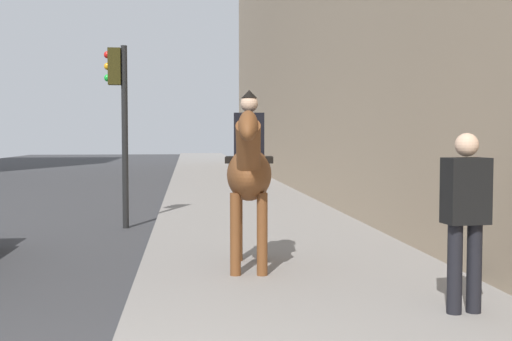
% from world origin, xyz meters
% --- Properties ---
extents(mounted_horse_near, '(2.15, 0.72, 2.25)m').
position_xyz_m(mounted_horse_near, '(4.71, -1.39, 1.36)').
color(mounted_horse_near, brown).
rests_on(mounted_horse_near, sidewalk_slab).
extents(pedestrian_greeting, '(0.29, 0.42, 1.70)m').
position_xyz_m(pedestrian_greeting, '(2.50, -3.21, 1.10)').
color(pedestrian_greeting, black).
rests_on(pedestrian_greeting, sidewalk_slab).
extents(traffic_light_near_curb, '(0.20, 0.44, 3.52)m').
position_xyz_m(traffic_light_near_curb, '(9.29, 0.66, 2.38)').
color(traffic_light_near_curb, black).
rests_on(traffic_light_near_curb, ground).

